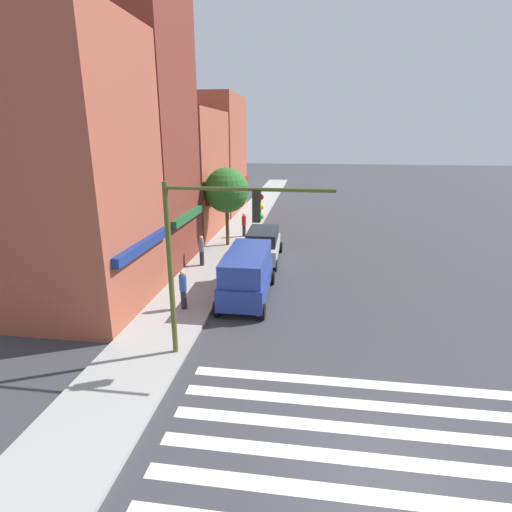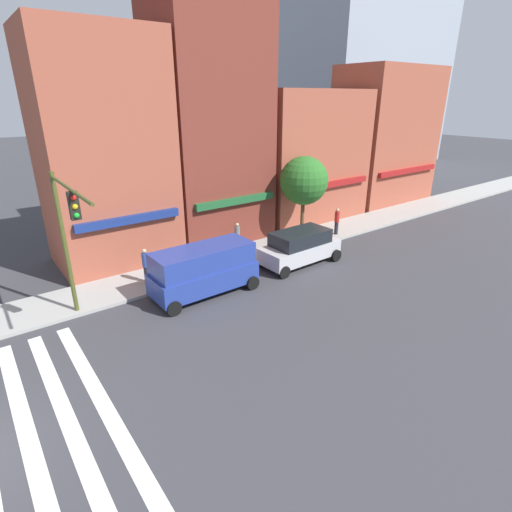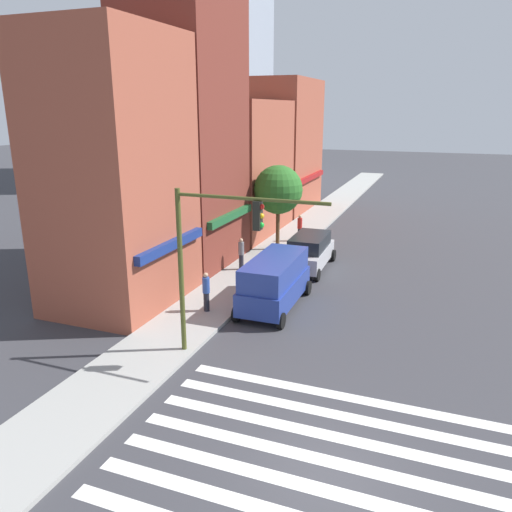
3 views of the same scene
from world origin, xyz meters
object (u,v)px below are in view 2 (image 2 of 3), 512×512
Objects in this scene: pedestrian_red_jacket at (337,221)px; traffic_signal at (68,227)px; pedestrian_grey_coat at (237,237)px; street_tree at (304,181)px; suv_silver at (300,247)px; pedestrian_blue_shirt at (146,265)px; van_blue at (204,269)px.

traffic_signal is at bearing -22.99° from pedestrian_red_jacket.
pedestrian_grey_coat and pedestrian_red_jacket have the same top height.
pedestrian_red_jacket is 3.83m from street_tree.
suv_silver is 8.32m from pedestrian_blue_shirt.
suv_silver is at bearing -42.20° from pedestrian_blue_shirt.
pedestrian_blue_shirt is 0.34× the size of street_tree.
street_tree reaches higher than pedestrian_blue_shirt.
pedestrian_grey_coat is at bearing -38.89° from pedestrian_red_jacket.
traffic_signal reaches higher than pedestrian_grey_coat.
traffic_signal is 6.16m from van_blue.
suv_silver is at bearing -0.77° from van_blue.
pedestrian_grey_coat is 1.00× the size of pedestrian_red_jacket.
traffic_signal is at bearing 176.37° from suv_silver.
van_blue reaches higher than suv_silver.
pedestrian_blue_shirt is at bearing 30.60° from traffic_signal.
traffic_signal is 17.08m from pedestrian_red_jacket.
van_blue reaches higher than pedestrian_grey_coat.
pedestrian_grey_coat is at bearing 17.06° from traffic_signal.
van_blue is 5.37m from pedestrian_grey_coat.
street_tree is (8.84, 2.80, 2.63)m from van_blue.
traffic_signal is at bearing -44.39° from pedestrian_grey_coat.
suv_silver is at bearing 58.28° from pedestrian_grey_coat.
van_blue is 11.50m from pedestrian_red_jacket.
street_tree is at bearing 111.71° from pedestrian_grey_coat.
pedestrian_grey_coat and pedestrian_blue_shirt have the same top height.
pedestrian_blue_shirt is at bearing -53.59° from pedestrian_grey_coat.
van_blue is at bearing 178.49° from suv_silver.
pedestrian_red_jacket is (13.14, -0.47, 0.00)m from pedestrian_blue_shirt.
pedestrian_blue_shirt and pedestrian_red_jacket have the same top height.
street_tree is (4.66, -0.56, 2.84)m from pedestrian_grey_coat.
traffic_signal is at bearing 174.73° from van_blue.
van_blue is at bearing -4.50° from traffic_signal.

